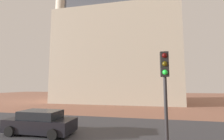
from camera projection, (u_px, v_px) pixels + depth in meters
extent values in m
plane|color=#93604C|center=(117.00, 126.00, 11.91)|extent=(120.00, 120.00, 0.00)
cube|color=#38383D|center=(115.00, 130.00, 10.82)|extent=(120.00, 8.54, 0.00)
cube|color=#B2A893|center=(116.00, 58.00, 30.87)|extent=(22.85, 11.14, 17.49)
cube|color=#4C515B|center=(116.00, 11.00, 31.90)|extent=(21.03, 10.25, 2.40)
cube|color=#B2A893|center=(118.00, 22.00, 31.61)|extent=(5.09, 5.09, 32.85)
cylinder|color=#B2A893|center=(62.00, 49.00, 29.06)|extent=(2.80, 2.80, 20.32)
cylinder|color=#B2A893|center=(171.00, 42.00, 25.06)|extent=(2.80, 2.80, 20.71)
cube|color=black|center=(40.00, 125.00, 9.99)|extent=(4.49, 1.75, 0.80)
cube|color=black|center=(41.00, 114.00, 10.06)|extent=(2.51, 1.54, 0.52)
cylinder|color=black|center=(67.00, 127.00, 10.52)|extent=(0.64, 0.22, 0.64)
cylinder|color=black|center=(53.00, 134.00, 8.81)|extent=(0.64, 0.22, 0.64)
cylinder|color=black|center=(30.00, 124.00, 11.12)|extent=(0.64, 0.22, 0.64)
cylinder|color=black|center=(10.00, 131.00, 9.41)|extent=(0.64, 0.22, 0.64)
cylinder|color=black|center=(167.00, 127.00, 5.25)|extent=(0.12, 0.12, 3.45)
cube|color=black|center=(164.00, 64.00, 5.47)|extent=(0.28, 0.24, 0.90)
sphere|color=#390606|center=(165.00, 55.00, 5.38)|extent=(0.18, 0.18, 0.18)
sphere|color=#3C3306|center=(165.00, 64.00, 5.35)|extent=(0.18, 0.18, 0.18)
sphere|color=green|center=(165.00, 72.00, 5.32)|extent=(0.18, 0.18, 0.18)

